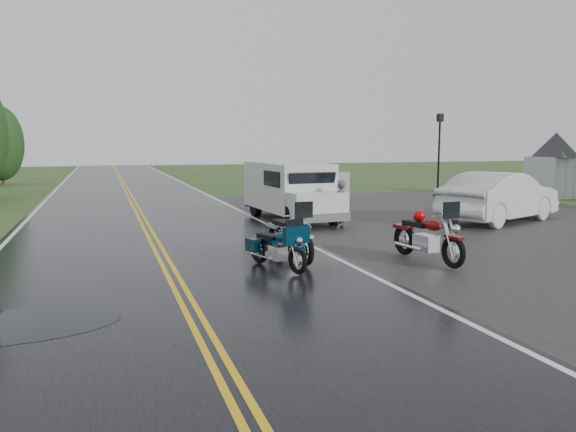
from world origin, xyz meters
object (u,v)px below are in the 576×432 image
at_px(sedan_white, 500,198).
at_px(lamp_post_far_right, 439,155).
at_px(motorcycle_teal, 298,250).
at_px(visitor_center, 556,149).
at_px(motorcycle_silver, 306,237).
at_px(person_at_van, 340,205).
at_px(motorcycle_red, 454,239).
at_px(van_white, 289,197).

bearing_deg(sedan_white, lamp_post_far_right, -43.06).
xyz_separation_m(motorcycle_teal, lamp_post_far_right, (12.30, 13.87, 1.52)).
bearing_deg(sedan_white, visitor_center, -74.95).
relative_size(motorcycle_silver, person_at_van, 1.52).
distance_m(sedan_white, lamp_post_far_right, 9.26).
distance_m(visitor_center, motorcycle_red, 19.01).
bearing_deg(person_at_van, motorcycle_silver, 22.65).
xyz_separation_m(visitor_center, lamp_post_far_right, (-5.30, 2.04, -0.31)).
height_order(motorcycle_teal, van_white, van_white).
xyz_separation_m(motorcycle_red, van_white, (-1.44, 6.61, 0.33)).
bearing_deg(lamp_post_far_right, motorcycle_silver, -132.01).
relative_size(visitor_center, van_white, 3.07).
height_order(visitor_center, lamp_post_far_right, visitor_center).
relative_size(van_white, sedan_white, 1.02).
bearing_deg(visitor_center, sedan_white, -142.36).
distance_m(motorcycle_red, van_white, 6.77).
distance_m(motorcycle_silver, sedan_white, 9.80).
distance_m(visitor_center, motorcycle_silver, 20.55).
height_order(motorcycle_red, van_white, van_white).
xyz_separation_m(motorcycle_teal, sedan_white, (9.09, 5.27, 0.28)).
relative_size(motorcycle_silver, van_white, 0.44).
distance_m(motorcycle_silver, person_at_van, 5.62).
height_order(person_at_van, lamp_post_far_right, lamp_post_far_right).
bearing_deg(motorcycle_teal, lamp_post_far_right, 30.04).
distance_m(motorcycle_teal, sedan_white, 10.51).
height_order(visitor_center, motorcycle_red, visitor_center).
bearing_deg(lamp_post_far_right, motorcycle_teal, -131.57).
distance_m(person_at_van, lamp_post_far_right, 12.34).
height_order(motorcycle_red, sedan_white, sedan_white).
relative_size(motorcycle_red, motorcycle_teal, 1.23).
distance_m(visitor_center, motorcycle_teal, 21.29).
height_order(van_white, lamp_post_far_right, lamp_post_far_right).
xyz_separation_m(motorcycle_silver, person_at_van, (2.89, 4.82, 0.08)).
height_order(motorcycle_teal, lamp_post_far_right, lamp_post_far_right).
bearing_deg(van_white, lamp_post_far_right, 32.71).
xyz_separation_m(visitor_center, person_at_van, (-14.28, -6.32, -1.64)).
bearing_deg(lamp_post_far_right, van_white, -143.32).
relative_size(motorcycle_red, motorcycle_silver, 1.02).
bearing_deg(motorcycle_red, visitor_center, 34.53).
relative_size(motorcycle_silver, sedan_white, 0.45).
bearing_deg(sedan_white, motorcycle_red, 112.36).
height_order(visitor_center, motorcycle_silver, visitor_center).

